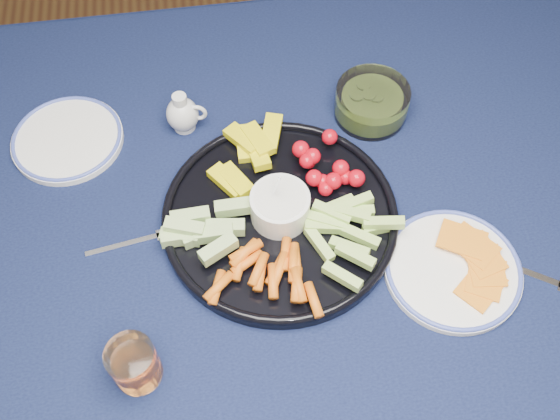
{
  "coord_description": "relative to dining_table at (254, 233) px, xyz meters",
  "views": [
    {
      "loc": [
        -0.04,
        -0.58,
        1.65
      ],
      "look_at": [
        0.04,
        -0.03,
        0.78
      ],
      "focal_mm": 40.0,
      "sensor_mm": 36.0,
      "label": 1
    }
  ],
  "objects": [
    {
      "name": "side_plate_extra",
      "position": [
        -0.32,
        0.19,
        0.1
      ],
      "size": [
        0.2,
        0.2,
        0.02
      ],
      "color": "white",
      "rests_on": "dining_table"
    },
    {
      "name": "juice_tumbler",
      "position": [
        -0.2,
        -0.26,
        0.12
      ],
      "size": [
        0.07,
        0.07,
        0.08
      ],
      "color": "silver",
      "rests_on": "dining_table"
    },
    {
      "name": "dining_table",
      "position": [
        0.0,
        0.0,
        0.0
      ],
      "size": [
        1.67,
        1.07,
        0.75
      ],
      "color": "#492E18",
      "rests_on": "ground"
    },
    {
      "name": "fork_right",
      "position": [
        0.43,
        -0.2,
        0.09
      ],
      "size": [
        0.17,
        0.12,
        0.0
      ],
      "color": "white",
      "rests_on": "dining_table"
    },
    {
      "name": "pickle_bowl",
      "position": [
        0.25,
        0.18,
        0.12
      ],
      "size": [
        0.14,
        0.14,
        0.06
      ],
      "color": "silver",
      "rests_on": "dining_table"
    },
    {
      "name": "cheese_plate",
      "position": [
        0.3,
        -0.17,
        0.1
      ],
      "size": [
        0.22,
        0.22,
        0.03
      ],
      "color": "white",
      "rests_on": "dining_table"
    },
    {
      "name": "creamer_pitcher",
      "position": [
        -0.1,
        0.2,
        0.12
      ],
      "size": [
        0.08,
        0.06,
        0.08
      ],
      "color": "silver",
      "rests_on": "dining_table"
    },
    {
      "name": "fork_left",
      "position": [
        -0.2,
        -0.04,
        0.09
      ],
      "size": [
        0.15,
        0.04,
        0.0
      ],
      "color": "white",
      "rests_on": "dining_table"
    },
    {
      "name": "crudite_platter",
      "position": [
        0.04,
        -0.04,
        0.11
      ],
      "size": [
        0.4,
        0.4,
        0.13
      ],
      "color": "black",
      "rests_on": "dining_table"
    }
  ]
}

